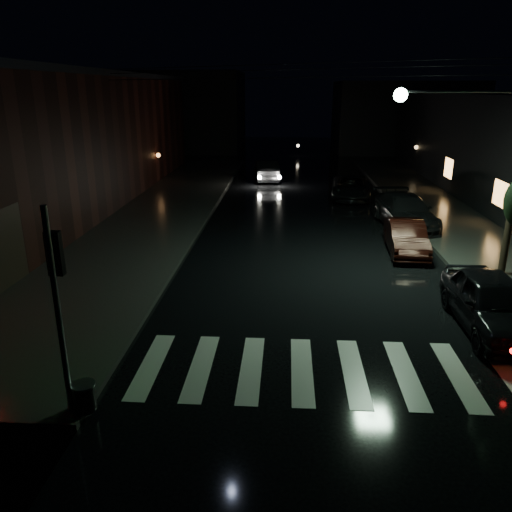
% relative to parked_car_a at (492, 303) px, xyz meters
% --- Properties ---
extents(ground, '(120.00, 120.00, 0.00)m').
position_rel_parked_car_a_xyz_m(ground, '(-7.60, -3.00, -0.77)').
color(ground, black).
rests_on(ground, ground).
extents(sidewalk_left, '(6.00, 44.00, 0.15)m').
position_rel_parked_car_a_xyz_m(sidewalk_left, '(-12.60, 11.00, -0.69)').
color(sidewalk_left, '#282826').
rests_on(sidewalk_left, ground).
extents(sidewalk_right, '(4.00, 44.00, 0.15)m').
position_rel_parked_car_a_xyz_m(sidewalk_right, '(2.40, 11.00, -0.69)').
color(sidewalk_right, '#282826').
rests_on(sidewalk_right, ground).
extents(building_left, '(10.00, 36.00, 7.00)m').
position_rel_parked_car_a_xyz_m(building_left, '(-19.60, 13.00, 2.73)').
color(building_left, black).
rests_on(building_left, ground).
extents(building_far_left, '(14.00, 10.00, 8.00)m').
position_rel_parked_car_a_xyz_m(building_far_left, '(-17.60, 42.00, 3.23)').
color(building_far_left, black).
rests_on(building_far_left, ground).
extents(building_far_right, '(14.00, 10.00, 7.00)m').
position_rel_parked_car_a_xyz_m(building_far_right, '(6.40, 42.00, 2.73)').
color(building_far_right, black).
rests_on(building_far_right, ground).
extents(crosswalk, '(9.00, 3.00, 0.01)m').
position_rel_parked_car_a_xyz_m(crosswalk, '(-4.60, -2.50, -0.76)').
color(crosswalk, beige).
rests_on(crosswalk, ground).
extents(signal_pole_corner, '(0.68, 0.61, 4.20)m').
position_rel_parked_car_a_xyz_m(signal_pole_corner, '(-9.74, -4.46, 0.77)').
color(signal_pole_corner, slate).
rests_on(signal_pole_corner, ground).
extents(utility_pole, '(4.92, 0.44, 8.00)m').
position_rel_parked_car_a_xyz_m(utility_pole, '(1.23, 4.00, 3.83)').
color(utility_pole, black).
rests_on(utility_pole, ground).
extents(parked_car_a, '(1.83, 4.51, 1.53)m').
position_rel_parked_car_a_xyz_m(parked_car_a, '(0.00, 0.00, 0.00)').
color(parked_car_a, black).
rests_on(parked_car_a, ground).
extents(parked_car_b, '(1.63, 4.00, 1.29)m').
position_rel_parked_car_a_xyz_m(parked_car_b, '(-0.82, 6.70, -0.12)').
color(parked_car_b, black).
rests_on(parked_car_b, ground).
extents(parked_car_c, '(2.63, 5.41, 1.52)m').
position_rel_parked_car_a_xyz_m(parked_car_c, '(0.00, 10.72, -0.01)').
color(parked_car_c, black).
rests_on(parked_car_c, ground).
extents(parked_car_d, '(2.63, 4.95, 1.32)m').
position_rel_parked_car_a_xyz_m(parked_car_d, '(-1.80, 17.13, -0.10)').
color(parked_car_d, black).
rests_on(parked_car_d, ground).
extents(oncoming_car, '(2.03, 4.56, 1.45)m').
position_rel_parked_car_a_xyz_m(oncoming_car, '(-7.10, 23.03, -0.04)').
color(oncoming_car, black).
rests_on(oncoming_car, ground).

